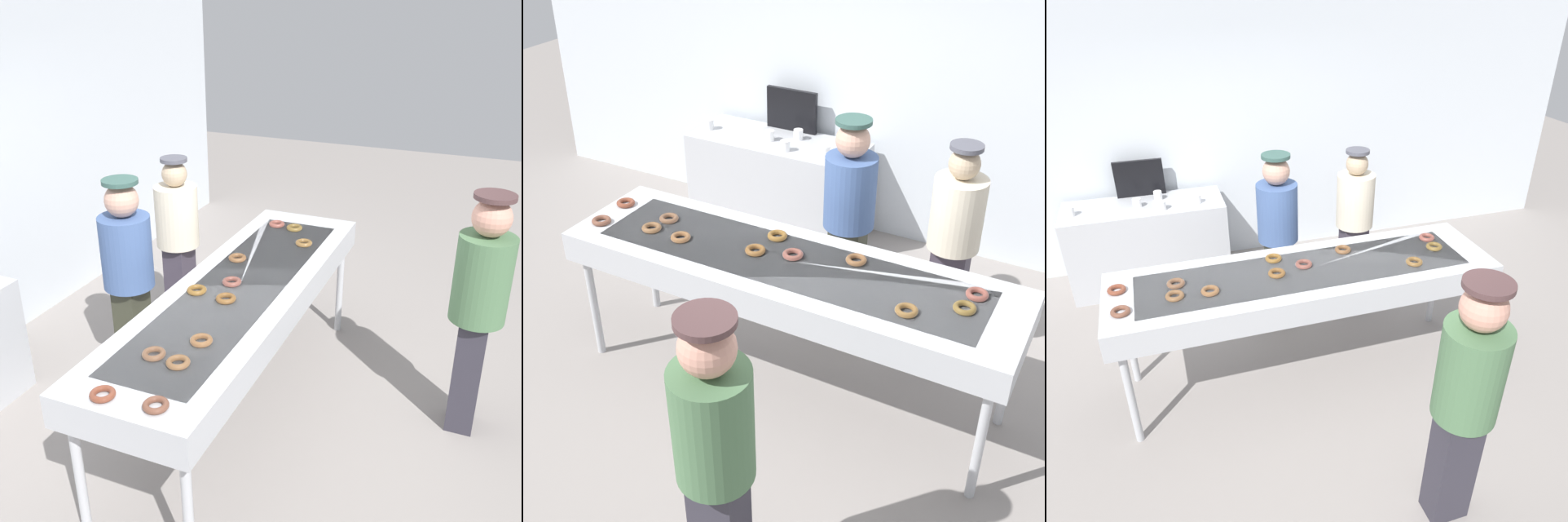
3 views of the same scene
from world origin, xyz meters
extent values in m
plane|color=gray|center=(0.00, 0.00, 0.00)|extent=(16.00, 16.00, 0.00)
cube|color=silver|center=(0.00, 2.35, 1.69)|extent=(8.00, 0.12, 3.38)
cube|color=#B7BABF|center=(0.00, 0.00, 0.89)|extent=(2.91, 0.81, 0.20)
cube|color=slate|center=(0.00, 0.00, 0.95)|extent=(2.47, 0.57, 0.08)
cylinder|color=#B7BABF|center=(-1.35, -0.33, 0.40)|extent=(0.06, 0.06, 0.80)
cylinder|color=#B7BABF|center=(1.35, -0.33, 0.40)|extent=(0.06, 0.06, 0.80)
cylinder|color=#B7BABF|center=(-1.35, 0.33, 0.40)|extent=(0.06, 0.06, 0.80)
cylinder|color=#B7BABF|center=(1.35, 0.33, 0.40)|extent=(0.06, 0.06, 0.80)
torus|color=brown|center=(1.09, 0.01, 1.01)|extent=(0.16, 0.16, 0.03)
torus|color=brown|center=(-0.94, 0.07, 1.01)|extent=(0.16, 0.16, 0.03)
torus|color=brown|center=(-0.73, -0.10, 1.01)|extent=(0.18, 0.18, 0.03)
torus|color=brown|center=(-1.34, 0.11, 1.01)|extent=(0.14, 0.14, 0.03)
torus|color=brown|center=(-0.22, -0.01, 1.01)|extent=(0.16, 0.16, 0.03)
torus|color=brown|center=(-1.32, -0.17, 1.01)|extent=(0.17, 0.17, 0.03)
torus|color=brown|center=(-0.19, 0.22, 1.01)|extent=(0.17, 0.17, 0.03)
torus|color=brown|center=(0.37, 0.19, 1.01)|extent=(0.17, 0.17, 0.03)
torus|color=brown|center=(0.01, 0.06, 1.01)|extent=(0.18, 0.18, 0.03)
torus|color=brown|center=(1.12, 0.17, 1.01)|extent=(0.17, 0.17, 0.03)
torus|color=brown|center=(-0.97, -0.09, 1.01)|extent=(0.18, 0.18, 0.03)
torus|color=brown|center=(0.82, -0.16, 1.01)|extent=(0.16, 0.16, 0.03)
cube|color=#333427|center=(0.02, 0.88, 0.41)|extent=(0.24, 0.18, 0.82)
cylinder|color=#3F598C|center=(0.02, 0.88, 1.08)|extent=(0.36, 0.36, 0.53)
sphere|color=tan|center=(0.02, 0.88, 1.46)|extent=(0.24, 0.24, 0.24)
cylinder|color=#304E47|center=(0.02, 0.88, 1.60)|extent=(0.25, 0.25, 0.03)
cube|color=#3C3541|center=(0.77, 0.91, 0.42)|extent=(0.24, 0.18, 0.84)
cylinder|color=beige|center=(0.77, 0.91, 1.09)|extent=(0.35, 0.35, 0.50)
sphere|color=tan|center=(0.77, 0.91, 1.44)|extent=(0.20, 0.20, 0.20)
cylinder|color=#4A4A54|center=(0.77, 0.91, 1.56)|extent=(0.21, 0.21, 0.03)
cylinder|color=#4C724C|center=(0.44, -1.47, 1.12)|extent=(0.35, 0.35, 0.57)
sphere|color=tan|center=(0.44, -1.47, 1.53)|extent=(0.24, 0.24, 0.24)
cylinder|color=#4D3434|center=(0.44, -1.47, 1.66)|extent=(0.25, 0.25, 0.03)
cube|color=#B7BABF|center=(-1.12, 1.90, 0.44)|extent=(1.59, 0.63, 0.89)
cylinder|color=white|center=(-1.17, 1.85, 0.93)|extent=(0.08, 0.08, 0.09)
cylinder|color=white|center=(-0.59, 1.77, 0.93)|extent=(0.08, 0.08, 0.09)
cylinder|color=white|center=(-0.94, 1.71, 0.93)|extent=(0.08, 0.08, 0.09)
cylinder|color=white|center=(-1.79, 1.83, 0.93)|extent=(0.08, 0.08, 0.09)
cylinder|color=white|center=(-0.96, 2.00, 0.93)|extent=(0.08, 0.08, 0.09)
cube|color=black|center=(-1.12, 2.17, 1.08)|extent=(0.49, 0.04, 0.38)
camera|label=1|loc=(-3.32, -1.54, 2.82)|focal=42.80mm
camera|label=2|loc=(1.70, -3.18, 3.23)|focal=48.11mm
camera|label=3|loc=(-0.99, -3.13, 2.94)|focal=35.09mm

